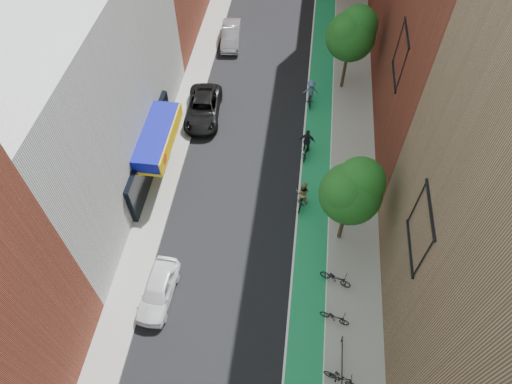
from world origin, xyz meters
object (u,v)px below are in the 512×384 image
(parked_car_white, at_px, (158,290))
(cyclist_lane_near, at_px, (302,196))
(cyclist_lane_far, at_px, (310,94))
(cyclist_lane_mid, at_px, (307,146))
(parked_car_silver, at_px, (231,35))
(parked_car_black, at_px, (203,109))

(parked_car_white, distance_m, cyclist_lane_near, 10.30)
(cyclist_lane_far, bearing_deg, cyclist_lane_mid, 83.67)
(parked_car_white, xyz_separation_m, parked_car_silver, (0.19, 23.94, 0.03))
(parked_car_white, relative_size, cyclist_lane_mid, 1.81)
(cyclist_lane_near, bearing_deg, parked_car_black, -32.89)
(parked_car_white, xyz_separation_m, cyclist_lane_mid, (7.40, 11.59, 0.15))
(cyclist_lane_mid, height_order, cyclist_lane_far, cyclist_lane_mid)
(cyclist_lane_near, distance_m, cyclist_lane_mid, 4.39)
(cyclist_lane_near, height_order, cyclist_lane_far, cyclist_lane_near)
(parked_car_black, xyz_separation_m, cyclist_lane_far, (7.74, 2.32, 0.24))
(parked_car_white, bearing_deg, parked_car_black, 94.09)
(cyclist_lane_mid, bearing_deg, parked_car_black, -12.91)
(parked_car_black, distance_m, cyclist_lane_near, 10.65)
(parked_car_black, height_order, cyclist_lane_near, cyclist_lane_near)
(parked_car_silver, height_order, cyclist_lane_far, cyclist_lane_far)
(cyclist_lane_far, bearing_deg, parked_car_white, 59.72)
(parked_car_black, xyz_separation_m, cyclist_lane_near, (7.74, -7.32, 0.23))
(parked_car_silver, bearing_deg, cyclist_lane_mid, -65.32)
(parked_car_black, bearing_deg, cyclist_lane_mid, -25.03)
(parked_car_silver, distance_m, cyclist_lane_near, 18.22)
(cyclist_lane_near, relative_size, cyclist_lane_mid, 0.98)
(cyclist_lane_far, bearing_deg, parked_car_black, 10.04)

